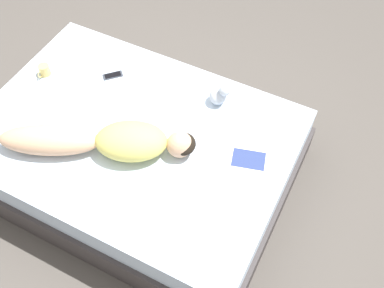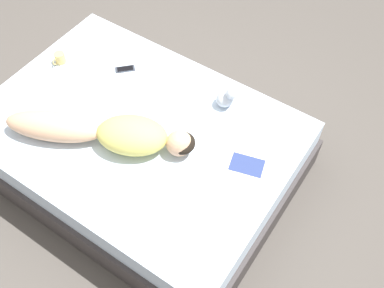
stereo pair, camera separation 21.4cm
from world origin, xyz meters
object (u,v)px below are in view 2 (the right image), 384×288
object	(u,v)px
open_magazine	(251,152)
coffee_mug	(60,58)
person	(106,132)
cell_phone	(125,69)

from	to	relation	value
open_magazine	coffee_mug	xyz separation A→B (m)	(0.07, -1.65, 0.04)
person	cell_phone	distance (m)	0.69
open_magazine	cell_phone	world-z (taller)	same
person	cell_phone	world-z (taller)	person
open_magazine	coffee_mug	world-z (taller)	coffee_mug
open_magazine	cell_phone	size ratio (longest dim) A/B	3.48
open_magazine	coffee_mug	bearing A→B (deg)	-102.94
cell_phone	person	bearing A→B (deg)	-16.15
open_magazine	person	bearing A→B (deg)	-77.20
person	open_magazine	bearing A→B (deg)	93.53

